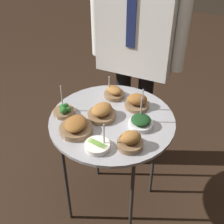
{
  "coord_description": "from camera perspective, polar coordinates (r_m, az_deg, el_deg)",
  "views": [
    {
      "loc": [
        0.53,
        -1.22,
        1.83
      ],
      "look_at": [
        0.0,
        0.0,
        0.81
      ],
      "focal_mm": 50.0,
      "sensor_mm": 36.0,
      "label": 1
    }
  ],
  "objects": [
    {
      "name": "bowl_roast_front_left",
      "position": [
        1.87,
        0.4,
        3.56
      ],
      "size": [
        0.12,
        0.12,
        0.13
      ],
      "color": "brown",
      "rests_on": "serving_cart"
    },
    {
      "name": "ground_plane",
      "position": [
        2.26,
        0.0,
        -16.41
      ],
      "size": [
        8.0,
        8.0,
        0.0
      ],
      "primitive_type": "plane",
      "color": "black"
    },
    {
      "name": "bowl_broccoli_mid_right",
      "position": [
        1.75,
        -8.74,
        0.26
      ],
      "size": [
        0.12,
        0.12,
        0.17
      ],
      "color": "brown",
      "rests_on": "serving_cart"
    },
    {
      "name": "bowl_roast_back_left",
      "position": [
        1.79,
        4.58,
        1.88
      ],
      "size": [
        0.14,
        0.14,
        0.14
      ],
      "color": "brown",
      "rests_on": "serving_cart"
    },
    {
      "name": "bowl_roast_front_center",
      "position": [
        1.53,
        3.36,
        -5.3
      ],
      "size": [
        0.13,
        0.13,
        0.09
      ],
      "color": "brown",
      "rests_on": "serving_cart"
    },
    {
      "name": "serving_cart",
      "position": [
        1.74,
        0.0,
        -2.72
      ],
      "size": [
        0.69,
        0.69,
        0.76
      ],
      "color": "#939399",
      "rests_on": "ground_plane"
    },
    {
      "name": "waiter_figure",
      "position": [
        1.95,
        4.61,
        13.91
      ],
      "size": [
        0.61,
        0.23,
        1.66
      ],
      "color": "black",
      "rests_on": "ground_plane"
    },
    {
      "name": "bowl_roast_near_rim",
      "position": [
        1.62,
        -6.61,
        -2.7
      ],
      "size": [
        0.17,
        0.17,
        0.08
      ],
      "color": "brown",
      "rests_on": "serving_cart"
    },
    {
      "name": "bowl_asparagus_back_right",
      "position": [
        1.53,
        -2.7,
        -6.18
      ],
      "size": [
        0.13,
        0.13,
        0.14
      ],
      "color": "silver",
      "rests_on": "serving_cart"
    },
    {
      "name": "bowl_roast_mid_left",
      "position": [
        1.71,
        -1.89,
        -0.05
      ],
      "size": [
        0.16,
        0.16,
        0.08
      ],
      "color": "brown",
      "rests_on": "serving_cart"
    },
    {
      "name": "bowl_spinach_front_right",
      "position": [
        1.66,
        5.28,
        -1.85
      ],
      "size": [
        0.13,
        0.13,
        0.16
      ],
      "color": "silver",
      "rests_on": "serving_cart"
    }
  ]
}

